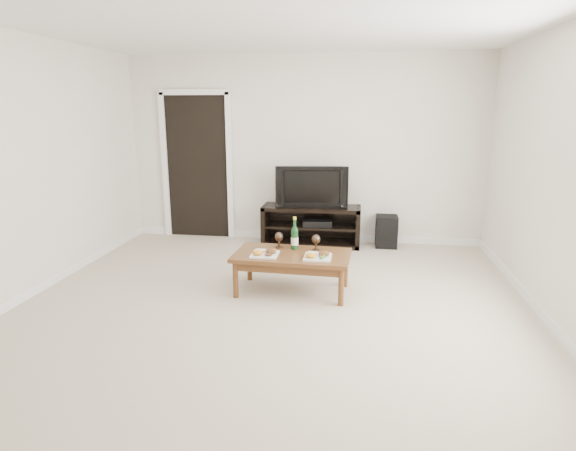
# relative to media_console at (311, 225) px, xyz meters

# --- Properties ---
(floor) EXTENTS (5.50, 5.50, 0.00)m
(floor) POSITION_rel_media_console_xyz_m (-0.15, -2.50, -0.28)
(floor) COLOR beige
(floor) RESTS_ON ground
(back_wall) EXTENTS (5.00, 0.04, 2.60)m
(back_wall) POSITION_rel_media_console_xyz_m (-0.15, 0.27, 1.02)
(back_wall) COLOR silver
(back_wall) RESTS_ON ground
(ceiling) EXTENTS (5.00, 5.50, 0.04)m
(ceiling) POSITION_rel_media_console_xyz_m (-0.15, -2.50, 2.35)
(ceiling) COLOR white
(ceiling) RESTS_ON back_wall
(doorway) EXTENTS (0.90, 0.02, 2.05)m
(doorway) POSITION_rel_media_console_xyz_m (-1.70, 0.24, 0.75)
(doorway) COLOR black
(doorway) RESTS_ON ground
(media_console) EXTENTS (1.36, 0.45, 0.55)m
(media_console) POSITION_rel_media_console_xyz_m (0.00, 0.00, 0.00)
(media_console) COLOR black
(media_console) RESTS_ON ground
(television) EXTENTS (0.99, 0.24, 0.57)m
(television) POSITION_rel_media_console_xyz_m (0.00, 0.00, 0.56)
(television) COLOR black
(television) RESTS_ON media_console
(av_receiver) EXTENTS (0.44, 0.35, 0.08)m
(av_receiver) POSITION_rel_media_console_xyz_m (0.08, -0.01, 0.05)
(av_receiver) COLOR black
(av_receiver) RESTS_ON media_console
(subwoofer) EXTENTS (0.29, 0.29, 0.44)m
(subwoofer) POSITION_rel_media_console_xyz_m (1.04, 0.05, -0.06)
(subwoofer) COLOR black
(subwoofer) RESTS_ON ground
(coffee_table) EXTENTS (1.22, 0.70, 0.42)m
(coffee_table) POSITION_rel_media_console_xyz_m (-0.02, -1.81, -0.07)
(coffee_table) COLOR brown
(coffee_table) RESTS_ON ground
(plate_left) EXTENTS (0.27, 0.27, 0.07)m
(plate_left) POSITION_rel_media_console_xyz_m (-0.29, -1.91, 0.18)
(plate_left) COLOR white
(plate_left) RESTS_ON coffee_table
(plate_right) EXTENTS (0.27, 0.27, 0.07)m
(plate_right) POSITION_rel_media_console_xyz_m (0.26, -1.92, 0.18)
(plate_right) COLOR white
(plate_right) RESTS_ON coffee_table
(wine_bottle) EXTENTS (0.07, 0.07, 0.35)m
(wine_bottle) POSITION_rel_media_console_xyz_m (-0.02, -1.64, 0.32)
(wine_bottle) COLOR #0F3917
(wine_bottle) RESTS_ON coffee_table
(goblet_left) EXTENTS (0.09, 0.09, 0.17)m
(goblet_left) POSITION_rel_media_console_xyz_m (-0.19, -1.61, 0.23)
(goblet_left) COLOR #3B2D20
(goblet_left) RESTS_ON coffee_table
(goblet_right) EXTENTS (0.09, 0.09, 0.17)m
(goblet_right) POSITION_rel_media_console_xyz_m (0.21, -1.66, 0.23)
(goblet_right) COLOR #3B2D20
(goblet_right) RESTS_ON coffee_table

